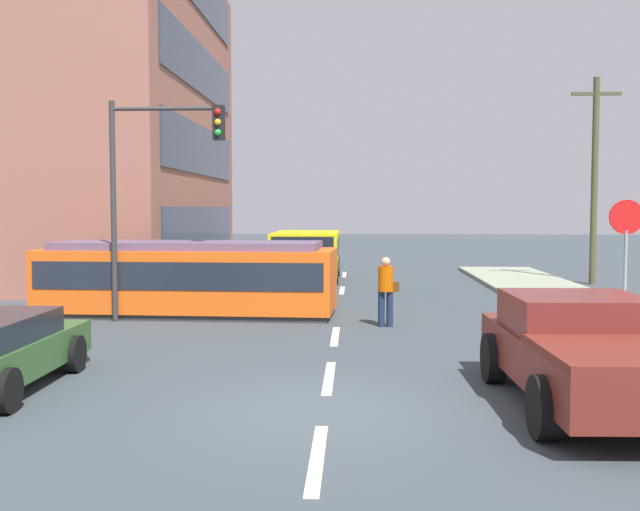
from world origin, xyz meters
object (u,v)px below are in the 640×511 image
object	(u,v)px
pedestrian_crossing	(386,287)
pickup_truck_parked	(586,351)
utility_pole_mid	(595,177)
city_bus	(307,253)
streetcar_tram	(189,277)
traffic_light_mast	(156,169)
stop_sign	(626,237)

from	to	relation	value
pedestrian_crossing	pickup_truck_parked	bearing A→B (deg)	-70.21
utility_pole_mid	city_bus	bearing A→B (deg)	173.90
city_bus	utility_pole_mid	bearing A→B (deg)	-6.10
streetcar_tram	utility_pole_mid	bearing A→B (deg)	32.69
traffic_light_mast	city_bus	bearing A→B (deg)	74.53
city_bus	stop_sign	distance (m)	14.79
pickup_truck_parked	city_bus	bearing A→B (deg)	105.65
pickup_truck_parked	traffic_light_mast	world-z (taller)	traffic_light_mast
pedestrian_crossing	pickup_truck_parked	size ratio (longest dim) A/B	0.33
city_bus	utility_pole_mid	distance (m)	11.17
city_bus	stop_sign	world-z (taller)	stop_sign
pedestrian_crossing	traffic_light_mast	size ratio (longest dim) A/B	0.31
city_bus	pickup_truck_parked	world-z (taller)	city_bus
city_bus	traffic_light_mast	size ratio (longest dim) A/B	0.95
pickup_truck_parked	pedestrian_crossing	bearing A→B (deg)	109.79
streetcar_tram	pickup_truck_parked	bearing A→B (deg)	-48.94
pickup_truck_parked	utility_pole_mid	world-z (taller)	utility_pole_mid
streetcar_tram	pickup_truck_parked	distance (m)	11.71
city_bus	pickup_truck_parked	xyz separation A→B (m)	(5.17, -18.47, -0.28)
pedestrian_crossing	utility_pole_mid	xyz separation A→B (m)	(8.09, 10.26, 3.04)
streetcar_tram	pickup_truck_parked	world-z (taller)	streetcar_tram
stop_sign	utility_pole_mid	xyz separation A→B (m)	(2.88, 11.34, 1.79)
streetcar_tram	stop_sign	xyz separation A→B (m)	(10.36, -2.85, 1.19)
city_bus	pedestrian_crossing	distance (m)	11.71
city_bus	pedestrian_crossing	world-z (taller)	city_bus
city_bus	traffic_light_mast	xyz separation A→B (m)	(-3.02, -10.91, 2.73)
city_bus	pedestrian_crossing	size ratio (longest dim) A/B	3.12
pedestrian_crossing	utility_pole_mid	world-z (taller)	utility_pole_mid
pickup_truck_parked	streetcar_tram	bearing A→B (deg)	131.06
pickup_truck_parked	traffic_light_mast	xyz separation A→B (m)	(-8.19, 7.55, 3.01)
pickup_truck_parked	stop_sign	size ratio (longest dim) A/B	1.75
pickup_truck_parked	utility_pole_mid	bearing A→B (deg)	72.22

